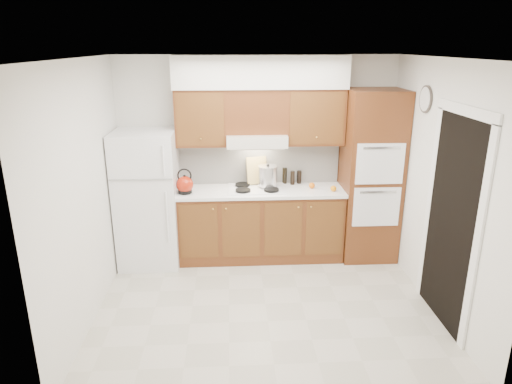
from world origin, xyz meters
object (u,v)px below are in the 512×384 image
fridge (148,199)px  kettle (185,185)px  stock_pot (268,176)px  oven_cabinet (370,176)px

fridge → kettle: 0.52m
fridge → kettle: bearing=-6.4°
kettle → fridge: bearing=-168.7°
stock_pot → oven_cabinet: bearing=-3.6°
stock_pot → fridge: bearing=-175.6°
fridge → kettle: (0.47, -0.05, 0.20)m
kettle → stock_pot: (1.05, 0.17, 0.04)m
fridge → stock_pot: size_ratio=6.79×
fridge → kettle: fridge is taller
kettle → oven_cabinet: bearing=19.9°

